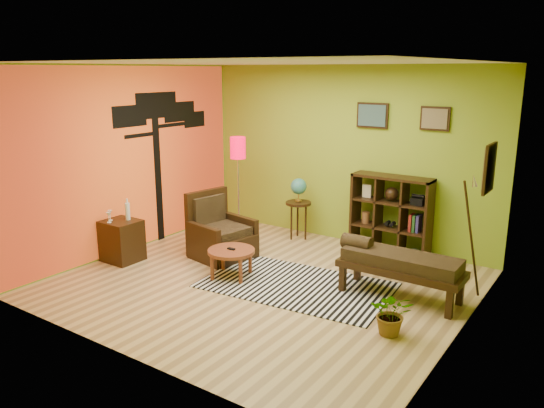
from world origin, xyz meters
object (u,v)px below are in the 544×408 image
Objects in this scene: side_cabinet at (122,240)px; potted_plant at (392,318)px; bench at (398,263)px; floor_lamp at (238,157)px; coffee_table at (231,253)px; cube_shelf at (391,215)px; globe_table at (299,193)px; armchair at (220,237)px.

side_cabinet reaches higher than potted_plant.
bench is 3.16× the size of potted_plant.
floor_lamp is 3.48× the size of potted_plant.
side_cabinet is 2.20m from floor_lamp.
floor_lamp reaches higher than potted_plant.
coffee_table is 2.53m from cube_shelf.
side_cabinet is 4.12m from potted_plant.
globe_table reaches higher than potted_plant.
coffee_table is 0.53× the size of cube_shelf.
globe_table is at bearing 138.49° from potted_plant.
floor_lamp is (0.80, 1.75, 1.06)m from side_cabinet.
potted_plant is at bearing -26.59° from floor_lamp.
potted_plant is (2.40, -0.31, -0.14)m from coffee_table.
armchair is 1.56m from globe_table.
globe_table is at bearing 149.48° from bench.
side_cabinet is 0.54× the size of floor_lamp.
globe_table reaches higher than coffee_table.
potted_plant is at bearing -7.31° from coffee_table.
potted_plant is at bearing -67.41° from cube_shelf.
floor_lamp reaches higher than armchair.
cube_shelf is at bearing 112.59° from potted_plant.
coffee_table is at bearing 13.13° from side_cabinet.
cube_shelf is at bearing 17.84° from floor_lamp.
globe_table is 2.09× the size of potted_plant.
armchair is 0.81× the size of cube_shelf.
coffee_table is 0.37× the size of floor_lamp.
armchair reaches higher than coffee_table.
armchair is (-0.66, 0.55, -0.04)m from coffee_table.
coffee_table is at bearing -123.63° from cube_shelf.
cube_shelf is 2.64m from potted_plant.
cube_shelf reaches higher than potted_plant.
coffee_table is 2.00m from globe_table.
floor_lamp is at bearing 124.24° from coffee_table.
bench is at bearing 1.64° from armchair.
side_cabinet is (-1.72, -0.40, -0.03)m from coffee_table.
globe_table is at bearing -174.19° from cube_shelf.
cube_shelf is at bearing 56.37° from coffee_table.
cube_shelf is at bearing 5.81° from globe_table.
side_cabinet is 0.91× the size of globe_table.
armchair is at bearing -72.07° from floor_lamp.
floor_lamp is 1.10× the size of bench.
cube_shelf is 2.47× the size of potted_plant.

